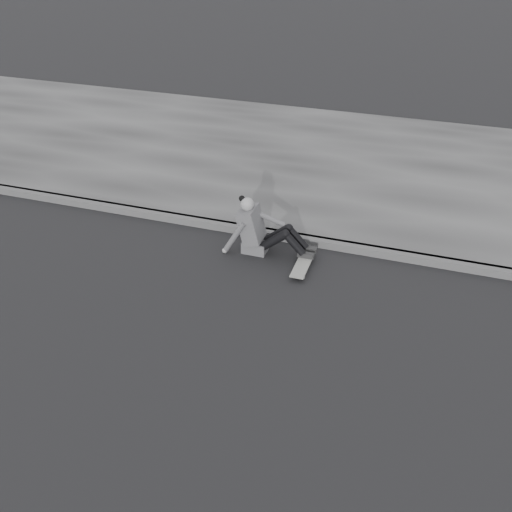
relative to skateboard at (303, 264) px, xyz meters
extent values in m
plane|color=black|center=(1.06, -1.90, -0.07)|extent=(80.00, 80.00, 0.00)
cube|color=#4C4C4C|center=(1.06, 0.68, -0.01)|extent=(24.00, 0.16, 0.12)
cube|color=#3E3E3E|center=(1.06, 3.70, -0.01)|extent=(24.00, 6.00, 0.12)
cylinder|color=gray|center=(-0.07, -0.26, -0.04)|extent=(0.03, 0.05, 0.05)
cylinder|color=gray|center=(0.07, -0.26, -0.04)|extent=(0.03, 0.05, 0.05)
cylinder|color=gray|center=(-0.07, 0.26, -0.04)|extent=(0.03, 0.05, 0.05)
cylinder|color=gray|center=(0.07, 0.26, -0.04)|extent=(0.03, 0.05, 0.05)
cube|color=#2E2E31|center=(0.00, -0.26, -0.02)|extent=(0.16, 0.04, 0.03)
cube|color=#2E2E31|center=(0.00, 0.26, -0.02)|extent=(0.16, 0.04, 0.03)
cube|color=slate|center=(0.00, 0.00, 0.01)|extent=(0.20, 0.78, 0.02)
cube|color=#4E4E50|center=(-0.80, 0.25, 0.02)|extent=(0.36, 0.34, 0.18)
cube|color=#4E4E50|center=(-0.87, 0.25, 0.36)|extent=(0.37, 0.40, 0.57)
cube|color=#4E4E50|center=(-1.00, 0.25, 0.48)|extent=(0.14, 0.30, 0.20)
cylinder|color=gray|center=(-0.92, 0.25, 0.60)|extent=(0.09, 0.09, 0.08)
sphere|color=gray|center=(-0.93, 0.25, 0.69)|extent=(0.20, 0.20, 0.20)
sphere|color=black|center=(-1.02, 0.27, 0.76)|extent=(0.09, 0.09, 0.09)
cylinder|color=black|center=(-0.49, 0.16, 0.21)|extent=(0.43, 0.13, 0.39)
cylinder|color=black|center=(-0.49, 0.34, 0.21)|extent=(0.43, 0.13, 0.39)
cylinder|color=black|center=(-0.19, 0.16, 0.21)|extent=(0.35, 0.11, 0.36)
cylinder|color=black|center=(-0.19, 0.34, 0.21)|extent=(0.35, 0.11, 0.36)
sphere|color=black|center=(-0.32, 0.16, 0.35)|extent=(0.13, 0.13, 0.13)
sphere|color=black|center=(-0.32, 0.34, 0.35)|extent=(0.13, 0.13, 0.13)
cube|color=#262626|center=(0.00, 0.16, 0.05)|extent=(0.24, 0.08, 0.07)
cube|color=#262626|center=(0.00, 0.34, 0.05)|extent=(0.24, 0.08, 0.07)
cylinder|color=#4E4E50|center=(-1.07, 0.04, 0.22)|extent=(0.38, 0.08, 0.58)
sphere|color=gray|center=(-1.22, 0.03, -0.03)|extent=(0.08, 0.08, 0.08)
cylinder|color=#4E4E50|center=(-0.63, 0.41, 0.42)|extent=(0.48, 0.08, 0.21)
camera|label=1|loc=(1.50, -6.71, 4.52)|focal=40.00mm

